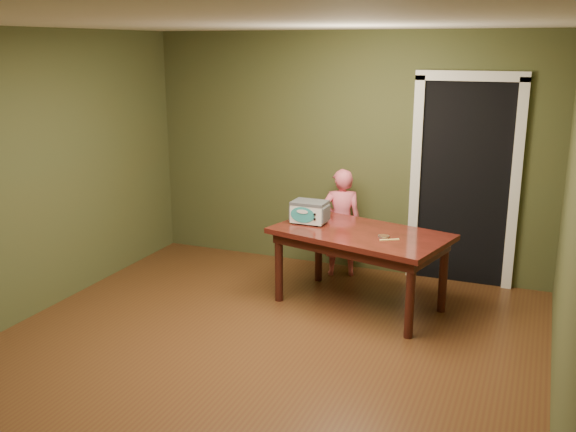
# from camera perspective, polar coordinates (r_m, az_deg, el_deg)

# --- Properties ---
(floor) EXTENTS (5.00, 5.00, 0.00)m
(floor) POSITION_cam_1_polar(r_m,az_deg,el_deg) (5.26, -3.61, -12.77)
(floor) COLOR #523217
(floor) RESTS_ON ground
(room_shell) EXTENTS (4.52, 5.02, 2.61)m
(room_shell) POSITION_cam_1_polar(r_m,az_deg,el_deg) (4.71, -3.95, 5.91)
(room_shell) COLOR #3E4625
(room_shell) RESTS_ON ground
(doorway) EXTENTS (1.10, 0.66, 2.25)m
(doorway) POSITION_cam_1_polar(r_m,az_deg,el_deg) (7.14, 15.68, 3.19)
(doorway) COLOR black
(doorway) RESTS_ON ground
(dining_table) EXTENTS (1.77, 1.27, 0.75)m
(dining_table) POSITION_cam_1_polar(r_m,az_deg,el_deg) (6.09, 6.44, -2.27)
(dining_table) COLOR #38120C
(dining_table) RESTS_ON floor
(toy_oven) EXTENTS (0.36, 0.25, 0.22)m
(toy_oven) POSITION_cam_1_polar(r_m,az_deg,el_deg) (6.28, 1.94, 0.43)
(toy_oven) COLOR #4C4F54
(toy_oven) RESTS_ON dining_table
(baking_pan) EXTENTS (0.10, 0.10, 0.02)m
(baking_pan) POSITION_cam_1_polar(r_m,az_deg,el_deg) (5.89, 8.50, -1.81)
(baking_pan) COLOR silver
(baking_pan) RESTS_ON dining_table
(spatula) EXTENTS (0.17, 0.11, 0.01)m
(spatula) POSITION_cam_1_polar(r_m,az_deg,el_deg) (5.83, 9.01, -2.10)
(spatula) COLOR #E4C563
(spatula) RESTS_ON dining_table
(child) EXTENTS (0.50, 0.42, 1.18)m
(child) POSITION_cam_1_polar(r_m,az_deg,el_deg) (6.93, 4.75, -0.59)
(child) COLOR #F26379
(child) RESTS_ON floor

